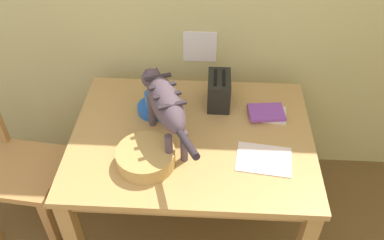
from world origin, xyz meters
name	(u,v)px	position (x,y,z in m)	size (l,w,h in m)	color
dining_table	(192,147)	(0.00, 1.47, 0.66)	(1.22, 0.92, 0.75)	tan
cat	(165,102)	(-0.13, 1.44, 0.98)	(0.32, 0.66, 0.33)	#524148
saucer_bowl	(154,108)	(-0.21, 1.65, 0.77)	(0.18, 0.18, 0.04)	blue
coffee_mug	(154,99)	(-0.21, 1.65, 0.83)	(0.13, 0.09, 0.09)	#3875C8
magazine	(264,159)	(0.35, 1.32, 0.75)	(0.26, 0.19, 0.01)	silver
book_stack	(267,113)	(0.39, 1.64, 0.77)	(0.21, 0.16, 0.03)	silver
wicker_basket	(146,157)	(-0.20, 1.27, 0.79)	(0.28, 0.28, 0.08)	tan
toaster	(219,91)	(0.13, 1.74, 0.84)	(0.12, 0.20, 0.18)	black
wooden_chair_near	(15,167)	(-0.99, 1.46, 0.46)	(0.46, 0.46, 0.94)	#BE864A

